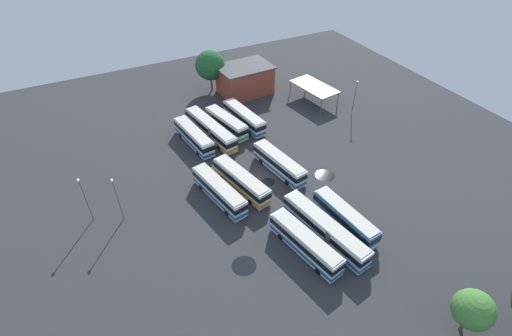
# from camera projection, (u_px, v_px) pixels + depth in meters

# --- Properties ---
(ground_plane) EXTENTS (111.48, 111.48, 0.00)m
(ground_plane) POSITION_uv_depth(u_px,v_px,m) (259.00, 179.00, 64.75)
(ground_plane) COLOR #333335
(bus_row0_slot1) EXTENTS (11.78, 3.70, 3.39)m
(bus_row0_slot1) POSITION_uv_depth(u_px,v_px,m) (345.00, 218.00, 55.28)
(bus_row0_slot1) COLOR teal
(bus_row0_slot1) RESTS_ON ground_plane
(bus_row0_slot2) EXTENTS (15.40, 5.10, 3.39)m
(bus_row0_slot2) POSITION_uv_depth(u_px,v_px,m) (325.00, 229.00, 53.56)
(bus_row0_slot2) COLOR silver
(bus_row0_slot2) RESTS_ON ground_plane
(bus_row0_slot3) EXTENTS (12.37, 4.85, 3.39)m
(bus_row0_slot3) POSITION_uv_depth(u_px,v_px,m) (305.00, 243.00, 51.62)
(bus_row0_slot3) COLOR silver
(bus_row0_slot3) RESTS_ON ground_plane
(bus_row1_slot1) EXTENTS (12.01, 4.41, 3.39)m
(bus_row1_slot1) POSITION_uv_depth(u_px,v_px,m) (279.00, 163.00, 65.32)
(bus_row1_slot1) COLOR silver
(bus_row1_slot1) RESTS_ON ground_plane
(bus_row1_slot3) EXTENTS (12.49, 5.15, 3.39)m
(bus_row1_slot3) POSITION_uv_depth(u_px,v_px,m) (241.00, 181.00, 61.75)
(bus_row1_slot3) COLOR silver
(bus_row1_slot3) RESTS_ON ground_plane
(bus_row1_slot4) EXTENTS (12.39, 4.82, 3.39)m
(bus_row1_slot4) POSITION_uv_depth(u_px,v_px,m) (219.00, 191.00, 59.86)
(bus_row1_slot4) COLOR silver
(bus_row1_slot4) RESTS_ON ground_plane
(bus_row2_slot0) EXTENTS (12.43, 4.16, 3.39)m
(bus_row2_slot0) POSITION_uv_depth(u_px,v_px,m) (244.00, 117.00, 77.19)
(bus_row2_slot0) COLOR silver
(bus_row2_slot0) RESTS_ON ground_plane
(bus_row2_slot1) EXTENTS (11.55, 4.89, 3.39)m
(bus_row2_slot1) POSITION_uv_depth(u_px,v_px,m) (226.00, 123.00, 75.53)
(bus_row2_slot1) COLOR silver
(bus_row2_slot1) RESTS_ON ground_plane
(bus_row2_slot2) EXTENTS (15.41, 5.07, 3.39)m
(bus_row2_slot2) POSITION_uv_depth(u_px,v_px,m) (211.00, 129.00, 73.72)
(bus_row2_slot2) COLOR silver
(bus_row2_slot2) RESTS_ON ground_plane
(bus_row2_slot3) EXTENTS (12.16, 4.14, 3.39)m
(bus_row2_slot3) POSITION_uv_depth(u_px,v_px,m) (194.00, 136.00, 71.77)
(bus_row2_slot3) COLOR silver
(bus_row2_slot3) RESTS_ON ground_plane
(depot_building) EXTENTS (9.21, 12.38, 6.54)m
(depot_building) POSITION_uv_depth(u_px,v_px,m) (245.00, 79.00, 87.40)
(depot_building) COLOR #99422D
(depot_building) RESTS_ON ground_plane
(maintenance_shelter) EXTENTS (11.66, 7.25, 3.68)m
(maintenance_shelter) POSITION_uv_depth(u_px,v_px,m) (314.00, 87.00, 84.05)
(maintenance_shelter) COLOR slate
(maintenance_shelter) RESTS_ON ground_plane
(lamp_post_by_building) EXTENTS (0.56, 0.28, 7.81)m
(lamp_post_by_building) POSITION_uv_depth(u_px,v_px,m) (118.00, 198.00, 54.93)
(lamp_post_by_building) COLOR slate
(lamp_post_by_building) RESTS_ON ground_plane
(lamp_post_mid_lot) EXTENTS (0.56, 0.28, 7.91)m
(lamp_post_mid_lot) POSITION_uv_depth(u_px,v_px,m) (355.00, 97.00, 78.60)
(lamp_post_mid_lot) COLOR slate
(lamp_post_mid_lot) RESTS_ON ground_plane
(lamp_post_near_entrance) EXTENTS (0.56, 0.28, 7.95)m
(lamp_post_near_entrance) POSITION_uv_depth(u_px,v_px,m) (85.00, 198.00, 54.77)
(lamp_post_near_entrance) COLOR slate
(lamp_post_near_entrance) RESTS_ON ground_plane
(tree_northwest) EXTENTS (6.82, 6.82, 9.73)m
(tree_northwest) POSITION_uv_depth(u_px,v_px,m) (210.00, 65.00, 86.27)
(tree_northwest) COLOR brown
(tree_northwest) RESTS_ON ground_plane
(tree_west_edge) EXTENTS (4.57, 4.57, 6.51)m
(tree_west_edge) POSITION_uv_depth(u_px,v_px,m) (473.00, 310.00, 41.27)
(tree_west_edge) COLOR brown
(tree_west_edge) RESTS_ON ground_plane
(puddle_centre_drain) EXTENTS (3.43, 3.43, 0.01)m
(puddle_centre_drain) POSITION_uv_depth(u_px,v_px,m) (325.00, 176.00, 65.57)
(puddle_centre_drain) COLOR black
(puddle_centre_drain) RESTS_ON ground_plane
(puddle_front_lane) EXTENTS (2.25, 2.25, 0.01)m
(puddle_front_lane) POSITION_uv_depth(u_px,v_px,m) (268.00, 182.00, 64.24)
(puddle_front_lane) COLOR black
(puddle_front_lane) RESTS_ON ground_plane
(puddle_back_corner) EXTENTS (1.85, 1.85, 0.01)m
(puddle_back_corner) POSITION_uv_depth(u_px,v_px,m) (261.00, 128.00, 77.29)
(puddle_back_corner) COLOR black
(puddle_back_corner) RESTS_ON ground_plane
(puddle_near_shelter) EXTENTS (3.36, 3.36, 0.01)m
(puddle_near_shelter) POSITION_uv_depth(u_px,v_px,m) (244.00, 266.00, 50.86)
(puddle_near_shelter) COLOR black
(puddle_near_shelter) RESTS_ON ground_plane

